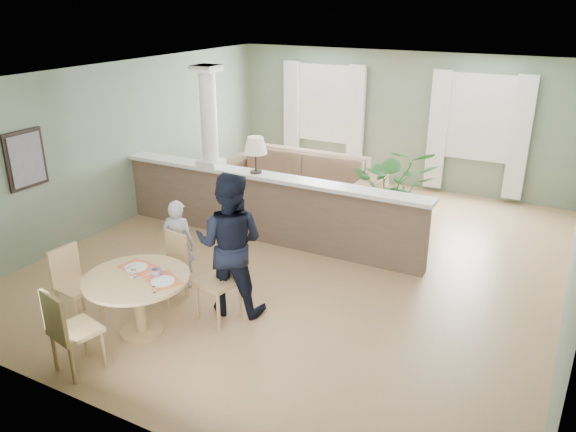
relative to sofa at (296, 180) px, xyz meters
The scene contains 12 objects.
ground 2.36m from the sofa, 57.49° to the right, with size 8.00×8.00×0.00m, color tan.
room_shell 2.24m from the sofa, 47.48° to the right, with size 7.02×8.02×2.71m.
pony_wall 1.79m from the sofa, 81.59° to the right, with size 5.32×0.38×2.70m.
sofa is the anchor object (origin of this frame).
houseplant 2.10m from the sofa, 12.22° to the right, with size 1.35×1.17×1.50m, color #306D2B.
dining_table 4.77m from the sofa, 84.86° to the right, with size 1.20×1.20×0.82m.
chair_far_boy 3.92m from the sofa, 86.91° to the right, with size 0.46×0.46×0.88m.
chair_far_man 4.10m from the sofa, 75.31° to the right, with size 0.53×0.53×1.01m.
chair_near 5.67m from the sofa, 86.91° to the right, with size 0.52×0.52×0.96m.
chair_side 4.90m from the sofa, 95.72° to the right, with size 0.45×0.45×0.92m.
child_person 3.61m from the sofa, 88.36° to the right, with size 0.45×0.29×1.23m, color #9D9CA1.
man_person 3.98m from the sofa, 74.40° to the right, with size 0.87×0.68×1.79m, color black.
Camera 1 is at (3.33, -6.96, 3.67)m, focal length 35.00 mm.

